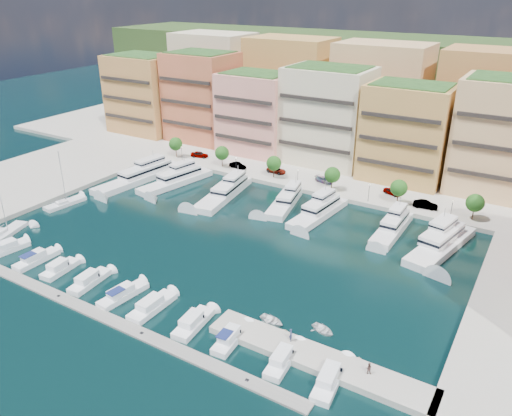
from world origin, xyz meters
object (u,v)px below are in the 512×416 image
object	(u,v)px
lamppost_4	(452,207)
cruiser_2	(60,269)
tree_0	(176,144)
cruiser_4	(123,295)
cruiser_7	(231,338)
yacht_3	(286,201)
yacht_5	(393,226)
car_4	(392,192)
tree_5	(475,203)
car_2	(276,170)
sailboat_0	(6,234)
car_3	(324,180)
cruiser_8	(283,360)
cruiser_5	(152,307)
sailboat_1	(65,204)
yacht_0	(142,175)
lamppost_2	(298,175)
tender_3	(359,359)
car_5	(425,205)
cruiser_6	(193,323)
tree_1	(222,153)
car_0	(199,154)
yacht_6	(442,242)
cruiser_3	(89,281)
car_1	(238,165)
lamppost_1	(236,163)
lamppost_0	(182,151)
person_1	(369,368)
cruiser_0	(9,248)
lamppost_3	(369,190)
yacht_2	(226,191)
cruiser_9	(330,379)
cruiser_1	(36,259)
tree_4	(399,188)
yacht_4	(319,211)
tender_2	(323,330)
yacht_1	(178,180)
tree_2	(274,163)

from	to	relation	value
lamppost_4	cruiser_2	world-z (taller)	lamppost_4
tree_0	cruiser_4	size ratio (longest dim) A/B	0.62
cruiser_7	yacht_3	bearing A→B (deg)	108.99
yacht_5	car_4	bearing A→B (deg)	107.99
tree_5	car_2	bearing A→B (deg)	176.34
sailboat_0	car_3	bearing A→B (deg)	52.89
car_2	cruiser_8	bearing A→B (deg)	-146.58
yacht_3	cruiser_5	xyz separation A→B (m)	(1.09, -45.97, -0.66)
cruiser_5	sailboat_1	distance (m)	48.61
yacht_0	sailboat_0	size ratio (longest dim) A/B	2.07
lamppost_2	tender_3	world-z (taller)	lamppost_2
cruiser_8	sailboat_1	size ratio (longest dim) A/B	0.61
yacht_5	car_5	xyz separation A→B (m)	(3.21, 12.85, 0.65)
cruiser_6	tree_1	bearing A→B (deg)	121.18
tree_0	car_0	xyz separation A→B (m)	(6.05, 2.92, -2.89)
cruiser_2	cruiser_6	bearing A→B (deg)	-0.02
yacht_6	cruiser_3	distance (m)	64.98
car_3	car_1	bearing A→B (deg)	110.25
lamppost_1	sailboat_0	world-z (taller)	sailboat_0
lamppost_0	person_1	size ratio (longest dim) A/B	2.54
cruiser_0	tender_3	xyz separation A→B (m)	(67.83, 5.58, -0.17)
lamppost_0	car_1	xyz separation A→B (m)	(16.47, 3.11, -2.03)
lamppost_3	person_1	world-z (taller)	lamppost_3
car_3	cruiser_4	bearing A→B (deg)	-172.66
car_3	car_5	bearing A→B (deg)	-81.53
yacht_2	tree_1	bearing A→B (deg)	127.42
cruiser_9	car_4	size ratio (longest dim) A/B	2.08
tree_5	cruiser_1	size ratio (longest dim) A/B	0.67
tree_5	sailboat_1	xyz separation A→B (m)	(-81.27, -38.20, -4.43)
lamppost_4	person_1	bearing A→B (deg)	-88.99
tree_4	yacht_4	bearing A→B (deg)	-134.85
tender_2	car_4	size ratio (longest dim) A/B	0.84
lamppost_2	cruiser_1	bearing A→B (deg)	-113.98
yacht_1	cruiser_8	distance (m)	69.46
lamppost_0	person_1	world-z (taller)	lamppost_0
tree_1	lamppost_4	size ratio (longest dim) A/B	1.35
tree_1	tree_4	xyz separation A→B (m)	(48.00, 0.00, 0.00)
lamppost_2	yacht_3	world-z (taller)	yacht_3
tree_4	cruiser_0	bearing A→B (deg)	-134.43
lamppost_4	tree_0	bearing A→B (deg)	178.27
tree_4	car_5	size ratio (longest dim) A/B	1.08
lamppost_4	car_1	distance (m)	55.65
tree_2	cruiser_3	distance (m)	58.31
lamppost_1	cruiser_1	size ratio (longest dim) A/B	0.50
tree_0	person_1	xyz separation A→B (m)	(76.93, -55.06, -2.92)
sailboat_0	yacht_0	bearing A→B (deg)	87.16
cruiser_8	person_1	size ratio (longest dim) A/B	4.90
tree_0	car_1	bearing A→B (deg)	2.26
tree_4	cruiser_8	xyz separation A→B (m)	(2.19, -58.09, -4.20)
lamppost_3	cruiser_6	world-z (taller)	lamppost_3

